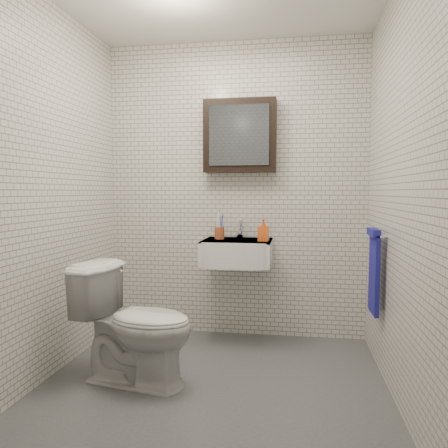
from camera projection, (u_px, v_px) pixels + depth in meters
name	position (u px, v px, depth m)	size (l,w,h in m)	color
ground	(214.00, 382.00, 2.84)	(2.20, 2.00, 0.01)	#48494F
room_shell	(214.00, 155.00, 2.73)	(2.22, 2.02, 2.51)	silver
washbasin	(237.00, 252.00, 3.50)	(0.55, 0.50, 0.20)	white
faucet	(240.00, 230.00, 3.68)	(0.06, 0.20, 0.15)	silver
mirror_cabinet	(240.00, 136.00, 3.62)	(0.60, 0.15, 0.60)	black
towel_rail	(374.00, 268.00, 2.96)	(0.09, 0.30, 0.58)	silver
toothbrush_cup	(219.00, 232.00, 3.59)	(0.10, 0.10, 0.22)	#9F4727
soap_bottle	(263.00, 230.00, 3.42)	(0.08, 0.08, 0.17)	#F05919
toilet	(136.00, 324.00, 2.81)	(0.43, 0.76, 0.78)	white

